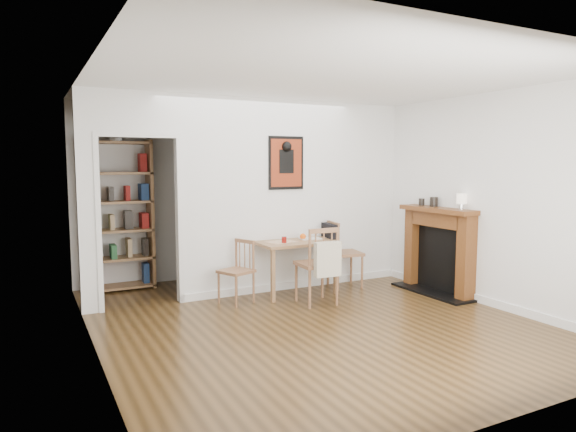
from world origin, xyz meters
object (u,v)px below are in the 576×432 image
fireplace (439,247)px  mantel_lamp (462,200)px  chair_left (236,272)px  ceramic_jar_a (434,202)px  ceramic_jar_b (422,202)px  dining_table (295,247)px  chair_front (317,265)px  notebook (310,238)px  red_glass (284,240)px  bookshelf (120,216)px  orange_fruit (303,237)px  chair_right (344,253)px

fireplace → mantel_lamp: 0.77m
chair_left → ceramic_jar_a: ceramic_jar_a is taller
mantel_lamp → ceramic_jar_b: (-0.02, 0.71, -0.08)m
dining_table → ceramic_jar_b: bearing=-16.9°
chair_front → notebook: size_ratio=3.48×
red_glass → notebook: (0.48, 0.16, -0.03)m
dining_table → fireplace: 1.94m
notebook → mantel_lamp: bearing=-40.9°
chair_front → fireplace: bearing=-9.0°
ceramic_jar_b → notebook: bearing=158.5°
chair_front → bookshelf: bookshelf is taller
dining_table → orange_fruit: 0.20m
fireplace → mantel_lamp: mantel_lamp is taller
fireplace → notebook: size_ratio=4.48×
fireplace → notebook: 1.74m
chair_right → orange_fruit: chair_right is taller
red_glass → mantel_lamp: size_ratio=0.41×
dining_table → mantel_lamp: 2.23m
notebook → ceramic_jar_b: size_ratio=2.78×
fireplace → ceramic_jar_b: bearing=94.4°
chair_left → chair_right: size_ratio=0.85×
chair_front → mantel_lamp: mantel_lamp is taller
orange_fruit → mantel_lamp: size_ratio=0.41×
dining_table → ceramic_jar_b: size_ratio=10.44×
ceramic_jar_a → ceramic_jar_b: bearing=102.8°
ceramic_jar_a → notebook: bearing=153.0°
chair_front → fireplace: (1.74, -0.28, 0.12)m
fireplace → orange_fruit: bearing=150.6°
ceramic_jar_a → bookshelf: bearing=152.1°
bookshelf → ceramic_jar_b: size_ratio=20.61×
mantel_lamp → dining_table: bearing=144.8°
bookshelf → notebook: bookshelf is taller
red_glass → ceramic_jar_b: bearing=-12.2°
orange_fruit → ceramic_jar_b: ceramic_jar_b is taller
chair_right → ceramic_jar_b: (0.94, -0.52, 0.72)m
dining_table → bookshelf: (-2.04, 1.30, 0.39)m
chair_front → fireplace: fireplace is taller
chair_front → fireplace: size_ratio=0.78×
chair_front → mantel_lamp: size_ratio=4.79×
dining_table → orange_fruit: bearing=19.4°
bookshelf → mantel_lamp: (3.78, -2.53, 0.27)m
chair_left → orange_fruit: orange_fruit is taller
ceramic_jar_a → ceramic_jar_b: (-0.04, 0.19, -0.01)m
ceramic_jar_a → orange_fruit: bearing=154.8°
chair_left → chair_front: chair_front is taller
chair_right → mantel_lamp: (0.96, -1.23, 0.80)m
chair_front → orange_fruit: size_ratio=11.63×
chair_front → ceramic_jar_a: ceramic_jar_a is taller
bookshelf → red_glass: 2.31m
chair_right → ceramic_jar_b: size_ratio=9.37×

